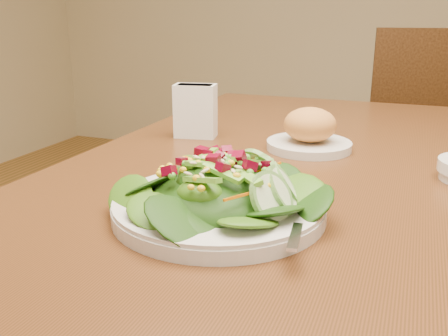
# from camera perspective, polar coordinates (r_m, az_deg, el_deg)

# --- Properties ---
(dining_table) EXTENTS (0.90, 1.40, 0.75)m
(dining_table) POSITION_cam_1_polar(r_m,az_deg,el_deg) (1.00, 10.09, -4.71)
(dining_table) COLOR #552B15
(dining_table) RESTS_ON ground_plane
(chair_far) EXTENTS (0.51, 0.51, 0.97)m
(chair_far) POSITION_cam_1_polar(r_m,az_deg,el_deg) (2.09, 21.52, 2.15)
(chair_far) COLOR #41220D
(chair_far) RESTS_ON ground_plane
(salad_plate) EXTENTS (0.30, 0.30, 0.09)m
(salad_plate) POSITION_cam_1_polar(r_m,az_deg,el_deg) (0.69, 0.19, -3.10)
(salad_plate) COLOR silver
(salad_plate) RESTS_ON dining_table
(bread_plate) EXTENTS (0.17, 0.17, 0.09)m
(bread_plate) POSITION_cam_1_polar(r_m,az_deg,el_deg) (1.04, 9.75, 4.01)
(bread_plate) COLOR silver
(bread_plate) RESTS_ON dining_table
(napkin_holder) EXTENTS (0.10, 0.07, 0.12)m
(napkin_holder) POSITION_cam_1_polar(r_m,az_deg,el_deg) (1.13, -3.28, 6.69)
(napkin_holder) COLOR white
(napkin_holder) RESTS_ON dining_table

